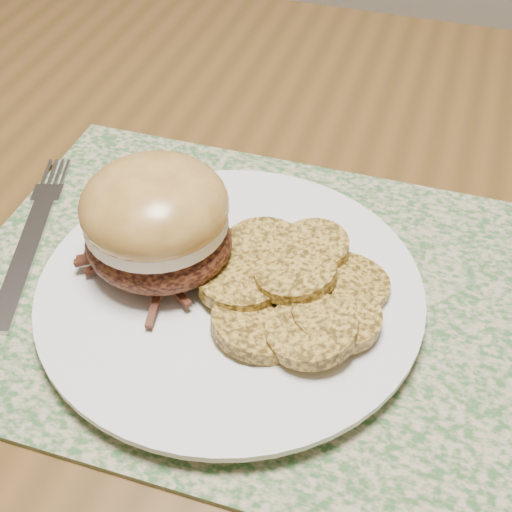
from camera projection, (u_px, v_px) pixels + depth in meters
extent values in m
cube|color=brown|center=(382.00, 291.00, 0.56)|extent=(1.50, 0.90, 0.04)
cylinder|color=brown|center=(4.00, 199.00, 1.24)|extent=(0.06, 0.06, 0.71)
cube|color=#375F31|center=(263.00, 295.00, 0.53)|extent=(0.45, 0.33, 0.00)
cylinder|color=white|center=(230.00, 294.00, 0.51)|extent=(0.26, 0.26, 0.02)
ellipsoid|color=black|center=(159.00, 240.00, 0.51)|extent=(0.13, 0.13, 0.04)
cylinder|color=beige|center=(156.00, 218.00, 0.50)|extent=(0.13, 0.13, 0.01)
ellipsoid|color=#A77837|center=(154.00, 206.00, 0.49)|extent=(0.13, 0.13, 0.06)
cylinder|color=#B58B35|center=(264.00, 250.00, 0.53)|extent=(0.08, 0.08, 0.01)
cylinder|color=#B58B35|center=(314.00, 246.00, 0.52)|extent=(0.06, 0.06, 0.02)
cylinder|color=#B58B35|center=(344.00, 283.00, 0.50)|extent=(0.09, 0.09, 0.02)
cylinder|color=#B58B35|center=(240.00, 282.00, 0.50)|extent=(0.08, 0.08, 0.02)
cylinder|color=#B58B35|center=(296.00, 272.00, 0.49)|extent=(0.07, 0.07, 0.02)
cylinder|color=#B58B35|center=(336.00, 316.00, 0.47)|extent=(0.08, 0.08, 0.02)
cylinder|color=#B58B35|center=(260.00, 323.00, 0.47)|extent=(0.09, 0.09, 0.02)
cylinder|color=#B58B35|center=(312.00, 331.00, 0.46)|extent=(0.08, 0.08, 0.02)
cube|color=#B1B1B8|center=(23.00, 261.00, 0.55)|extent=(0.06, 0.14, 0.00)
cube|color=#B1B1B8|center=(48.00, 194.00, 0.61)|extent=(0.03, 0.03, 0.00)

